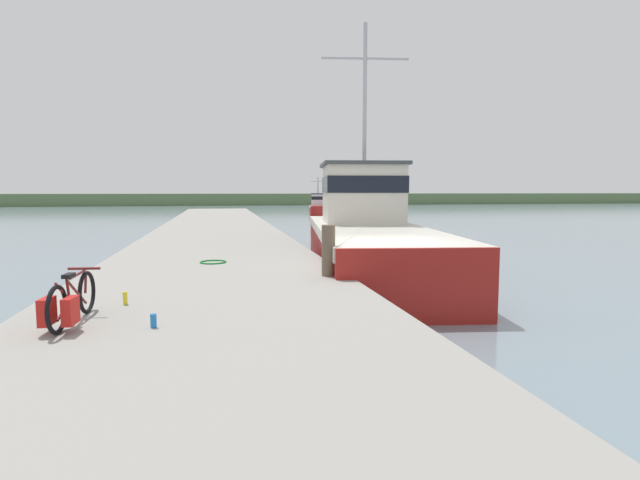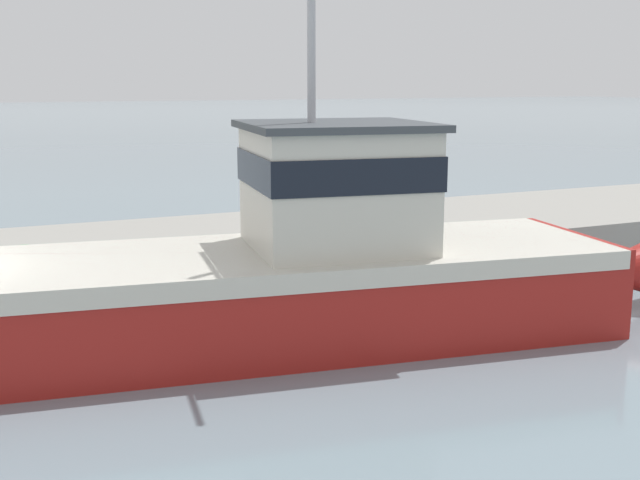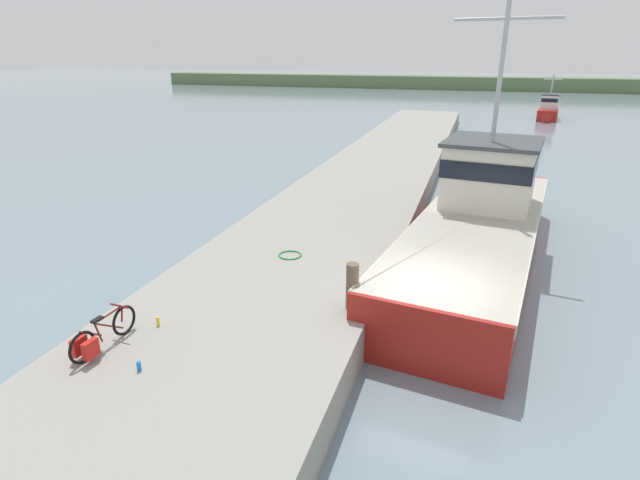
% 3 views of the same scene
% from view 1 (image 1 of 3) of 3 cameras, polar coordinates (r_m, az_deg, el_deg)
% --- Properties ---
extents(ground_plane, '(320.00, 320.00, 0.00)m').
position_cam_1_polar(ground_plane, '(11.69, 7.89, -7.90)').
color(ground_plane, gray).
extents(dock_pier, '(5.58, 80.00, 0.95)m').
position_cam_1_polar(dock_pier, '(10.95, -11.91, -6.34)').
color(dock_pier, gray).
rests_on(dock_pier, ground_plane).
extents(far_shoreline, '(180.00, 5.00, 2.18)m').
position_cam_1_polar(far_shoreline, '(101.25, 8.08, 4.67)').
color(far_shoreline, '#567047').
rests_on(far_shoreline, ground_plane).
extents(fishing_boat_main, '(5.14, 15.36, 8.39)m').
position_cam_1_polar(fishing_boat_main, '(17.12, 5.25, 0.66)').
color(fishing_boat_main, maroon).
rests_on(fishing_boat_main, ground_plane).
extents(boat_white_moored, '(2.49, 5.93, 4.25)m').
position_cam_1_polar(boat_white_moored, '(56.29, -0.24, 3.78)').
color(boat_white_moored, '#AD231E').
rests_on(boat_white_moored, ground_plane).
extents(bicycle_touring, '(0.52, 1.68, 0.69)m').
position_cam_1_polar(bicycle_touring, '(7.37, -26.82, -6.41)').
color(bicycle_touring, black).
rests_on(bicycle_touring, dock_pier).
extents(mooring_post, '(0.28, 0.28, 1.07)m').
position_cam_1_polar(mooring_post, '(10.41, 0.97, -1.21)').
color(mooring_post, brown).
rests_on(mooring_post, dock_pier).
extents(hose_coil, '(0.65, 0.65, 0.04)m').
position_cam_1_polar(hose_coil, '(12.65, -12.12, -2.47)').
color(hose_coil, '#197A2D').
rests_on(hose_coil, dock_pier).
extents(water_bottle_on_curb, '(0.07, 0.07, 0.20)m').
position_cam_1_polar(water_bottle_on_curb, '(8.42, -21.38, -6.22)').
color(water_bottle_on_curb, yellow).
rests_on(water_bottle_on_curb, dock_pier).
extents(water_bottle_by_bike, '(0.08, 0.08, 0.18)m').
position_cam_1_polar(water_bottle_by_bike, '(6.92, -18.50, -8.75)').
color(water_bottle_by_bike, blue).
rests_on(water_bottle_by_bike, dock_pier).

